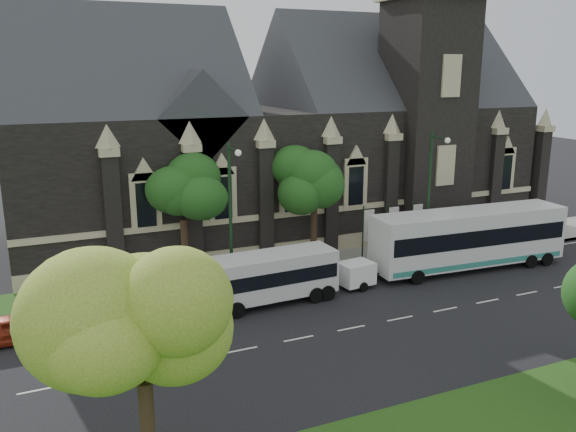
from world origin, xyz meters
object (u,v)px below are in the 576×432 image
street_lamp_near (431,190)px  banner_flag_center (391,226)px  car_far_red (11,329)px  tree_walk_right (316,178)px  street_lamp_mid (231,210)px  sedan (157,303)px  tree_park_near (147,312)px  tour_coach (469,237)px  banner_flag_right (415,223)px  banner_flag_left (367,229)px  tree_walk_left (185,190)px  box_trailer (356,273)px  shuttle_bus (272,275)px

street_lamp_near → banner_flag_center: size_ratio=2.25×
street_lamp_near → car_far_red: bearing=-176.0°
tree_walk_right → street_lamp_mid: (-7.21, -3.62, -0.71)m
street_lamp_mid → sedan: 6.67m
tree_park_near → tree_walk_right: 24.58m
tree_walk_right → tour_coach: (8.59, -5.63, -3.67)m
banner_flag_right → banner_flag_left: bearing=180.0°
street_lamp_mid → sedan: bearing=-164.1°
banner_flag_left → tree_walk_left: bearing=172.0°
tree_walk_left → tour_coach: (17.60, -5.62, -3.58)m
car_far_red → banner_flag_left: bearing=-80.4°
banner_flag_right → tree_walk_right: bearing=166.4°
banner_flag_left → box_trailer: size_ratio=1.31×
box_trailer → sedan: 12.00m
banner_flag_center → car_far_red: bearing=-171.3°
box_trailer → sedan: (-11.98, 0.70, -0.19)m
tree_park_near → street_lamp_near: bearing=36.1°
tree_park_near → street_lamp_near: (21.77, 15.86, -1.30)m
tour_coach → banner_flag_right: bearing=114.4°
street_lamp_mid → sedan: size_ratio=2.08×
banner_flag_left → banner_flag_right: (4.00, 0.00, 0.00)m
street_lamp_near → banner_flag_left: bearing=152.8°
shuttle_bus → box_trailer: shuttle_bus is taller
street_lamp_mid → banner_flag_center: size_ratio=2.25×
tree_walk_left → street_lamp_near: bearing=-12.9°
street_lamp_near → banner_flag_center: (-1.71, 1.91, -2.73)m
tree_walk_left → car_far_red: 12.61m
tour_coach → box_trailer: tour_coach is taller
tree_park_near → car_far_red: tree_park_near is taller
street_lamp_near → box_trailer: bearing=-163.1°
street_lamp_near → banner_flag_right: street_lamp_near is taller
tree_walk_right → sedan: tree_walk_right is taller
tree_park_near → car_far_red: (-4.24, 14.06, -5.70)m
banner_flag_center → shuttle_bus: 11.46m
tree_walk_left → banner_flag_center: bearing=-6.9°
banner_flag_left → car_far_red: bearing=-170.5°
car_far_red → sedan: bearing=-86.5°
tree_walk_left → shuttle_bus: bearing=-59.5°
tree_walk_right → box_trailer: (-0.05, -5.69, -4.92)m
banner_flag_center → box_trailer: 6.66m
banner_flag_left → box_trailer: (-3.12, -3.98, -1.48)m
tree_walk_right → banner_flag_right: size_ratio=1.95×
banner_flag_right → box_trailer: bearing=-150.8°
shuttle_bus → car_far_red: (-13.62, 0.38, -0.96)m
tree_park_near → banner_flag_center: size_ratio=2.14×
street_lamp_near → car_far_red: size_ratio=2.15×
street_lamp_mid → banner_flag_center: (12.29, 1.91, -2.73)m
tree_park_near → tree_walk_right: tree_park_near is taller
car_far_red → tree_walk_right: bearing=-74.1°
tree_walk_left → car_far_red: (-10.22, -5.42, -5.02)m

